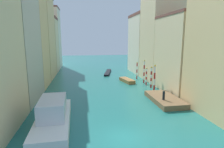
% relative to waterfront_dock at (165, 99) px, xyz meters
% --- Properties ---
extents(ground_plane, '(154.00, 154.00, 0.00)m').
position_rel_waterfront_dock_xyz_m(ground_plane, '(-8.76, 14.93, -0.39)').
color(ground_plane, '#1E6B66').
extents(building_left_1, '(7.22, 10.34, 18.83)m').
position_rel_waterfront_dock_xyz_m(building_left_1, '(-23.29, 4.26, 9.04)').
color(building_left_1, '#BCB299').
rests_on(building_left_1, ground).
extents(building_left_2, '(7.22, 8.08, 19.67)m').
position_rel_waterfront_dock_xyz_m(building_left_2, '(-23.29, 13.41, 9.45)').
color(building_left_2, '#DBB77A').
rests_on(building_left_2, ground).
extents(building_left_3, '(7.22, 10.79, 20.39)m').
position_rel_waterfront_dock_xyz_m(building_left_3, '(-23.29, 23.11, 9.81)').
color(building_left_3, '#DBB77A').
rests_on(building_left_3, ground).
extents(building_left_4, '(7.22, 7.35, 16.28)m').
position_rel_waterfront_dock_xyz_m(building_left_4, '(-23.29, 32.55, 7.76)').
color(building_left_4, beige).
rests_on(building_left_4, ground).
extents(building_left_5, '(7.22, 8.30, 20.23)m').
position_rel_waterfront_dock_xyz_m(building_left_5, '(-23.29, 40.62, 9.73)').
color(building_left_5, beige).
rests_on(building_left_5, ground).
extents(building_right_1, '(7.22, 11.00, 14.12)m').
position_rel_waterfront_dock_xyz_m(building_right_1, '(5.78, 5.28, 6.68)').
color(building_right_1, beige).
rests_on(building_right_1, ground).
extents(building_right_2, '(7.22, 9.97, 20.41)m').
position_rel_waterfront_dock_xyz_m(building_right_2, '(5.78, 15.67, 9.83)').
color(building_right_2, beige).
rests_on(building_right_2, ground).
extents(building_right_3, '(7.22, 11.90, 16.92)m').
position_rel_waterfront_dock_xyz_m(building_right_3, '(5.78, 26.70, 8.08)').
color(building_right_3, beige).
rests_on(building_right_3, ground).
extents(waterfront_dock, '(3.88, 7.94, 0.79)m').
position_rel_waterfront_dock_xyz_m(waterfront_dock, '(0.00, 0.00, 0.00)').
color(waterfront_dock, brown).
rests_on(waterfront_dock, ground).
extents(person_on_dock, '(0.36, 0.36, 1.56)m').
position_rel_waterfront_dock_xyz_m(person_on_dock, '(-0.81, -1.28, 1.12)').
color(person_on_dock, black).
rests_on(person_on_dock, waterfront_dock).
extents(mooring_pole_0, '(0.36, 0.36, 5.07)m').
position_rel_waterfront_dock_xyz_m(mooring_pole_0, '(0.66, 5.97, 2.20)').
color(mooring_pole_0, red).
rests_on(mooring_pole_0, ground).
extents(mooring_pole_1, '(0.35, 0.35, 4.36)m').
position_rel_waterfront_dock_xyz_m(mooring_pole_1, '(1.05, 8.61, 1.84)').
color(mooring_pole_1, red).
rests_on(mooring_pole_1, ground).
extents(mooring_pole_2, '(0.31, 0.31, 3.81)m').
position_rel_waterfront_dock_xyz_m(mooring_pole_2, '(0.92, 11.06, 1.56)').
color(mooring_pole_2, red).
rests_on(mooring_pole_2, ground).
extents(mooring_pole_3, '(0.32, 0.32, 5.19)m').
position_rel_waterfront_dock_xyz_m(mooring_pole_3, '(0.99, 12.78, 2.25)').
color(mooring_pole_3, red).
rests_on(mooring_pole_3, ground).
extents(mooring_pole_4, '(0.29, 0.29, 4.26)m').
position_rel_waterfront_dock_xyz_m(mooring_pole_4, '(0.71, 17.22, 1.78)').
color(mooring_pole_4, red).
rests_on(mooring_pole_4, ground).
extents(vaporetto_white, '(3.85, 11.24, 3.25)m').
position_rel_waterfront_dock_xyz_m(vaporetto_white, '(-16.02, -5.96, 0.82)').
color(vaporetto_white, white).
rests_on(vaporetto_white, ground).
extents(gondola_black, '(3.46, 9.84, 0.45)m').
position_rel_waterfront_dock_xyz_m(gondola_black, '(-5.22, 26.54, -0.17)').
color(gondola_black, black).
rests_on(gondola_black, ground).
extents(motorboat_0, '(2.74, 5.37, 0.76)m').
position_rel_waterfront_dock_xyz_m(motorboat_0, '(-2.49, 14.44, -0.01)').
color(motorboat_0, olive).
rests_on(motorboat_0, ground).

